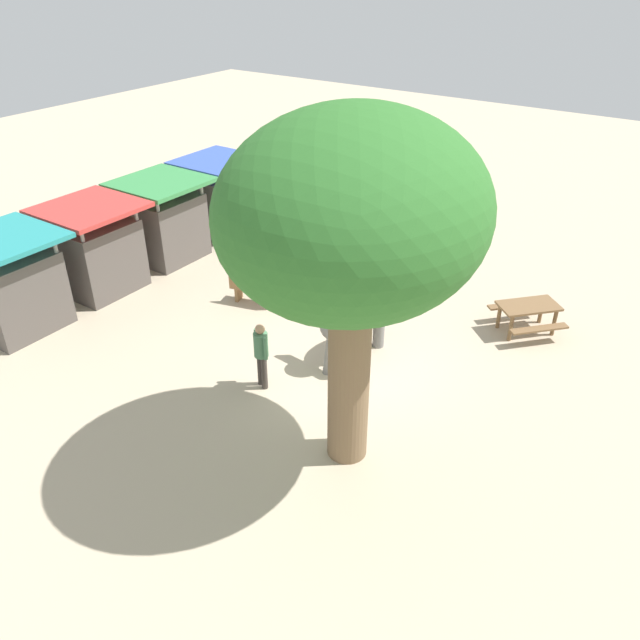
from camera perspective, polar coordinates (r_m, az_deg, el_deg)
ground_plane at (r=14.81m, az=2.58°, el=-4.70°), size 60.00×60.00×0.00m
elephant at (r=14.91m, az=3.22°, el=0.03°), size 2.22×1.48×1.53m
person_handler at (r=13.87m, az=-5.34°, el=-2.80°), size 0.32×0.48×1.62m
shade_tree_main at (r=10.08m, az=3.04°, el=9.18°), size 4.71×4.31×6.66m
wooden_bench at (r=17.43m, az=-5.95°, el=2.85°), size 0.75×1.46×0.88m
picnic_table_near at (r=16.85m, az=18.28°, el=0.74°), size 2.11×2.11×0.78m
picnic_table_far at (r=19.37m, az=4.90°, el=6.28°), size 1.90×1.89×0.78m
market_stall_teal at (r=17.71m, az=-25.99°, el=2.60°), size 2.50×2.50×2.52m
market_stall_red at (r=18.92m, az=-19.50°, el=5.77°), size 2.50×2.50×2.52m
market_stall_green at (r=20.39m, az=-13.81°, el=8.46°), size 2.50×2.50×2.52m
market_stall_blue at (r=22.07m, az=-8.88°, el=10.71°), size 2.50×2.50×2.52m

